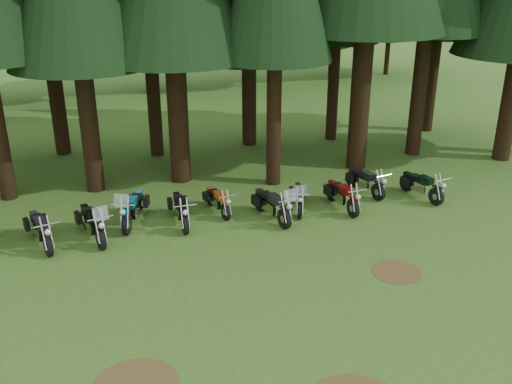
# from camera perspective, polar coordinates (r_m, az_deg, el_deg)

# --- Properties ---
(ground) EXTENTS (120.00, 120.00, 0.00)m
(ground) POSITION_cam_1_polar(r_m,az_deg,el_deg) (14.57, -0.82, -11.61)
(ground) COLOR #335921
(ground) RESTS_ON ground
(decid_3) EXTENTS (6.12, 5.95, 7.65)m
(decid_3) POSITION_cam_1_polar(r_m,az_deg,el_deg) (36.93, -20.08, 15.35)
(decid_3) COLOR black
(decid_3) RESTS_ON ground
(decid_4) EXTENTS (5.93, 5.76, 7.41)m
(decid_4) POSITION_cam_1_polar(r_m,az_deg,el_deg) (38.44, -10.27, 16.30)
(decid_4) COLOR black
(decid_4) RESTS_ON ground
(decid_6) EXTENTS (7.06, 6.86, 8.82)m
(decid_6) POSITION_cam_1_polar(r_m,az_deg,el_deg) (42.82, 8.31, 18.11)
(decid_6) COLOR black
(decid_6) RESTS_ON ground
(dirt_patch_1) EXTENTS (1.40, 1.40, 0.01)m
(dirt_patch_1) POSITION_cam_1_polar(r_m,az_deg,el_deg) (16.58, 13.87, -7.75)
(dirt_patch_1) COLOR #4C3D1E
(dirt_patch_1) RESTS_ON ground
(motorcycle_2) EXTENTS (0.73, 2.27, 0.94)m
(motorcycle_2) POSITION_cam_1_polar(r_m,az_deg,el_deg) (18.54, -20.72, -3.63)
(motorcycle_2) COLOR black
(motorcycle_2) RESTS_ON ground
(motorcycle_3) EXTENTS (0.82, 2.39, 1.51)m
(motorcycle_3) POSITION_cam_1_polar(r_m,az_deg,el_deg) (18.42, -16.02, -3.09)
(motorcycle_3) COLOR black
(motorcycle_3) RESTS_ON ground
(motorcycle_4) EXTENTS (1.14, 2.31, 1.49)m
(motorcycle_4) POSITION_cam_1_polar(r_m,az_deg,el_deg) (19.17, -12.19, -1.70)
(motorcycle_4) COLOR black
(motorcycle_4) RESTS_ON ground
(motorcycle_5) EXTENTS (0.33, 2.24, 0.91)m
(motorcycle_5) POSITION_cam_1_polar(r_m,az_deg,el_deg) (18.89, -7.54, -1.85)
(motorcycle_5) COLOR black
(motorcycle_5) RESTS_ON ground
(motorcycle_6) EXTENTS (0.43, 1.95, 0.80)m
(motorcycle_6) POSITION_cam_1_polar(r_m,az_deg,el_deg) (19.62, -3.85, -0.95)
(motorcycle_6) COLOR black
(motorcycle_6) RESTS_ON ground
(motorcycle_7) EXTENTS (0.75, 2.32, 1.46)m
(motorcycle_7) POSITION_cam_1_polar(r_m,az_deg,el_deg) (19.02, 1.62, -1.41)
(motorcycle_7) COLOR black
(motorcycle_7) RESTS_ON ground
(motorcycle_8) EXTENTS (0.90, 2.03, 1.30)m
(motorcycle_8) POSITION_cam_1_polar(r_m,az_deg,el_deg) (19.81, 4.29, -0.64)
(motorcycle_8) COLOR black
(motorcycle_8) RESTS_ON ground
(motorcycle_9) EXTENTS (0.36, 2.20, 0.89)m
(motorcycle_9) POSITION_cam_1_polar(r_m,az_deg,el_deg) (20.09, 8.61, -0.43)
(motorcycle_9) COLOR black
(motorcycle_9) RESTS_ON ground
(motorcycle_10) EXTENTS (0.56, 2.14, 0.88)m
(motorcycle_10) POSITION_cam_1_polar(r_m,az_deg,el_deg) (21.55, 10.84, 0.98)
(motorcycle_10) COLOR black
(motorcycle_10) RESTS_ON ground
(motorcycle_11) EXTENTS (0.55, 2.14, 0.88)m
(motorcycle_11) POSITION_cam_1_polar(r_m,az_deg,el_deg) (21.63, 16.20, 0.56)
(motorcycle_11) COLOR black
(motorcycle_11) RESTS_ON ground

